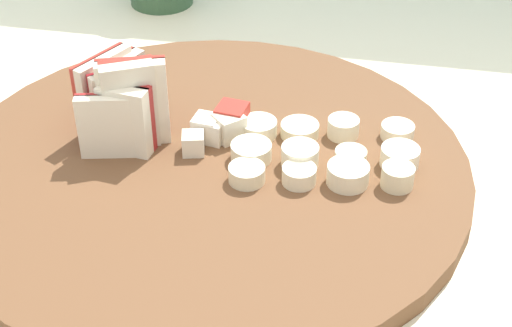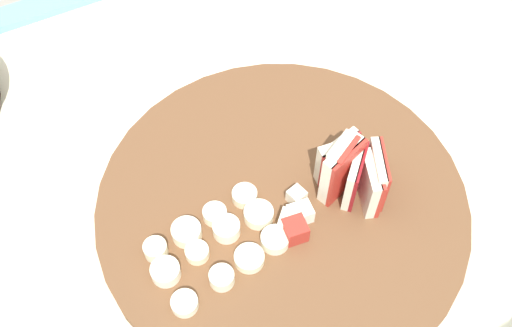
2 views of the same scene
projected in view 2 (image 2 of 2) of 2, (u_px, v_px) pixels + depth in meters
The scene contains 4 objects.
cutting_board at pixel (282, 204), 0.62m from camera, with size 0.38×0.38×0.02m, color brown.
apple_wedge_fan at pixel (351, 171), 0.60m from camera, with size 0.07×0.08×0.07m.
apple_dice_pile at pixel (295, 219), 0.59m from camera, with size 0.05×0.06×0.02m.
banana_slice_rows at pixel (216, 243), 0.58m from camera, with size 0.13×0.10×0.02m.
Camera 2 is at (0.16, 0.26, 1.45)m, focal length 42.38 mm.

